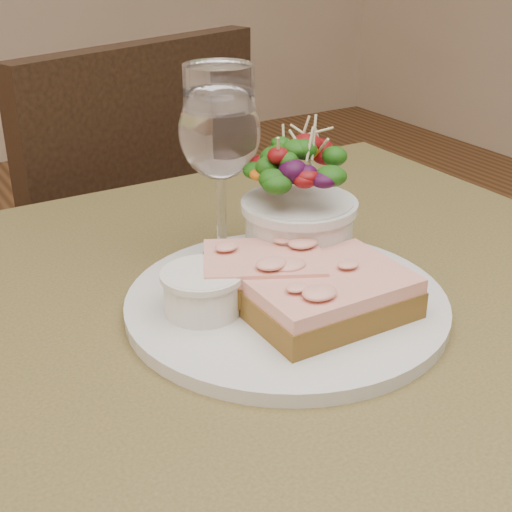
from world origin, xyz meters
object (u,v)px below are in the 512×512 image
sandwich_back (263,272)px  chair_far (102,366)px  sandwich_front (327,294)px  ramekin (203,290)px  dinner_plate (286,303)px  salad_bowl (299,202)px  wine_glass (220,137)px  cafe_table (286,436)px

sandwich_back → chair_far: bearing=113.1°
sandwich_front → chair_far: bearing=89.2°
sandwich_front → ramekin: ramekin is taller
chair_far → dinner_plate: 0.81m
sandwich_back → ramekin: 0.06m
sandwich_back → salad_bowl: (0.06, 0.04, 0.04)m
ramekin → wine_glass: (0.07, 0.10, 0.09)m
dinner_plate → sandwich_front: size_ratio=2.11×
sandwich_front → salad_bowl: bearing=70.0°
sandwich_back → sandwich_front: bearing=-34.0°
sandwich_back → ramekin: size_ratio=1.98×
chair_far → cafe_table: bearing=67.4°
chair_far → wine_glass: (-0.03, -0.54, 0.58)m
chair_far → sandwich_back: (-0.05, -0.65, 0.49)m
sandwich_front → sandwich_back: sandwich_back is taller
sandwich_front → ramekin: size_ratio=2.07×
cafe_table → wine_glass: size_ratio=4.57×
dinner_plate → sandwich_front: bearing=-70.9°
cafe_table → salad_bowl: bearing=52.2°
chair_far → ramekin: bearing=62.8°
sandwich_front → cafe_table: bearing=178.4°
cafe_table → sandwich_back: sandwich_back is taller
dinner_plate → ramekin: (-0.07, 0.02, 0.03)m
sandwich_front → sandwich_back: bearing=119.4°
ramekin → wine_glass: wine_glass is taller
dinner_plate → sandwich_front: 0.05m
cafe_table → sandwich_back: 0.15m
chair_far → wine_glass: size_ratio=5.14×
dinner_plate → sandwich_back: bearing=139.5°
sandwich_front → wine_glass: 0.18m
ramekin → dinner_plate: bearing=-12.6°
ramekin → sandwich_back: bearing=-3.0°
cafe_table → sandwich_front: bearing=-2.1°
sandwich_front → wine_glass: size_ratio=0.75×
dinner_plate → ramekin: bearing=167.4°
sandwich_front → sandwich_back: (-0.03, 0.05, 0.01)m
cafe_table → ramekin: (-0.05, 0.05, 0.13)m
wine_glass → ramekin: bearing=-125.8°
dinner_plate → ramekin: 0.08m
sandwich_back → wine_glass: bearing=108.0°
cafe_table → chair_far: chair_far is taller
cafe_table → wine_glass: bearing=81.0°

